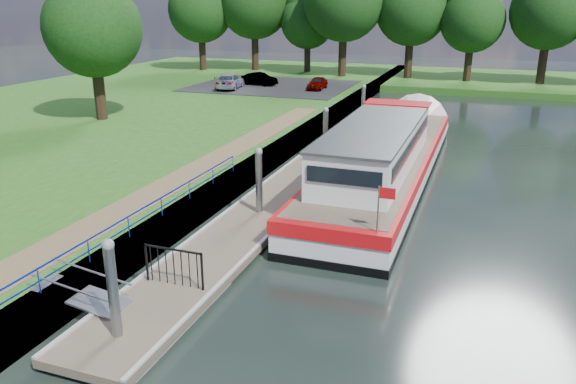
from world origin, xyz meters
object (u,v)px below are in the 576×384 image
(car_c, at_px, (230,81))
(car_b, at_px, (259,79))
(pontoon, at_px, (297,183))
(barge, at_px, (387,157))
(car_a, at_px, (317,83))

(car_c, bearing_deg, car_b, -130.09)
(pontoon, height_order, car_b, car_b)
(car_b, bearing_deg, barge, -130.90)
(car_b, bearing_deg, car_a, -83.22)
(pontoon, xyz_separation_m, barge, (3.60, 2.75, 0.90))
(car_a, bearing_deg, car_c, -165.02)
(barge, xyz_separation_m, car_a, (-10.01, 21.34, 0.29))
(barge, height_order, car_b, barge)
(car_a, bearing_deg, car_b, 171.67)
(pontoon, bearing_deg, barge, 37.46)
(pontoon, xyz_separation_m, car_a, (-6.42, 24.10, 1.19))
(pontoon, xyz_separation_m, car_c, (-13.80, 21.90, 1.29))
(car_a, bearing_deg, barge, -66.48)
(pontoon, distance_m, barge, 4.62)
(car_a, distance_m, car_b, 5.79)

